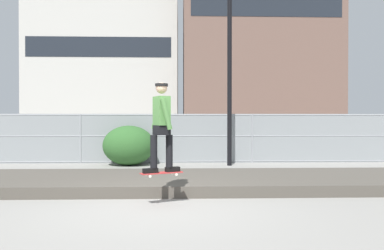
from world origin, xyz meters
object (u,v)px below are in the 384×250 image
(skater, at_px, (162,122))
(shrub_left, at_px, (129,145))
(street_lamp, at_px, (230,38))
(skateboard, at_px, (162,173))
(parked_car_near, at_px, (71,138))

(skater, height_order, shrub_left, skater)
(street_lamp, distance_m, shrub_left, 5.23)
(skater, relative_size, shrub_left, 0.92)
(skater, distance_m, street_lamp, 7.08)
(shrub_left, bearing_deg, skateboard, -76.66)
(parked_car_near, bearing_deg, street_lamp, -27.74)
(skateboard, distance_m, skater, 0.96)
(skateboard, distance_m, parked_car_near, 10.53)
(skateboard, height_order, shrub_left, shrub_left)
(skateboard, bearing_deg, parked_car_near, 115.11)
(skateboard, xyz_separation_m, shrub_left, (-1.48, 6.24, 0.10))
(street_lamp, bearing_deg, skateboard, -109.03)
(street_lamp, bearing_deg, parked_car_near, 152.26)
(shrub_left, bearing_deg, street_lamp, -2.60)
(skateboard, bearing_deg, skater, 75.96)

